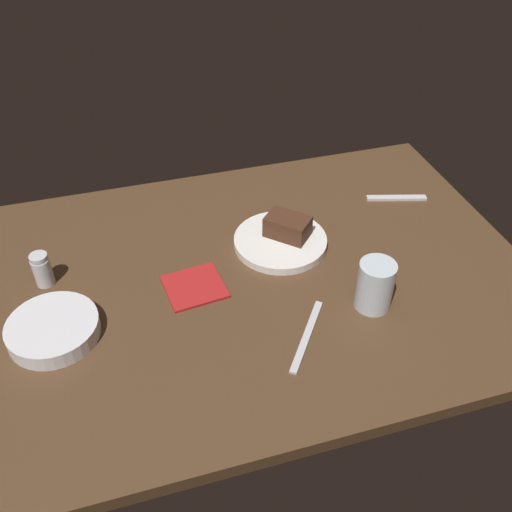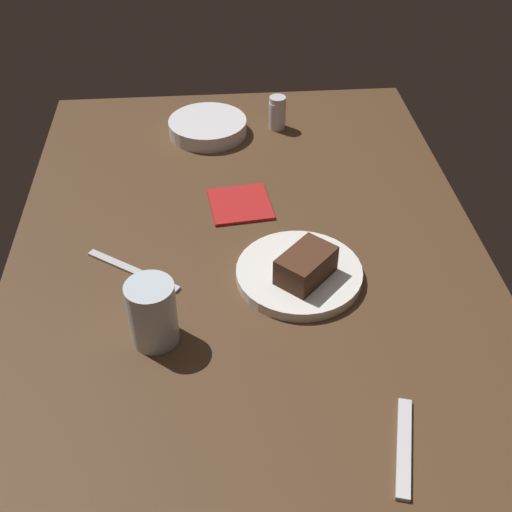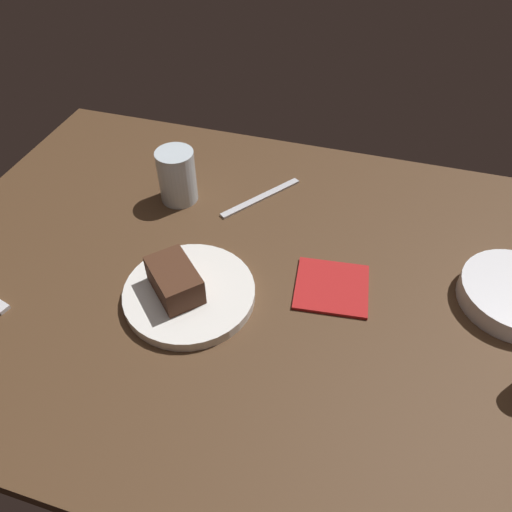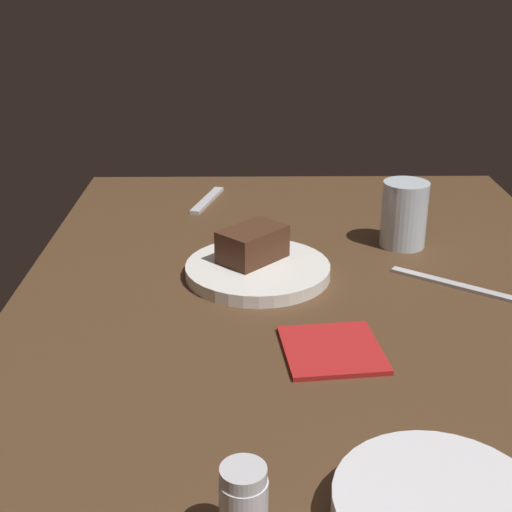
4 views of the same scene
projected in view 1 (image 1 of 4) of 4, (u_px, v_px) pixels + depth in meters
The scene contains 9 objects.
dining_table at pixel (250, 280), 123.52cm from camera, with size 120.00×84.00×3.00cm, color #4C331E.
dessert_plate at pixel (280, 242), 129.80cm from camera, with size 21.16×21.16×1.84cm, color white.
chocolate_cake_slice at pixel (288, 226), 128.57cm from camera, with size 9.62×6.19×4.87cm, color #472819.
salt_shaker at pixel (42, 270), 118.23cm from camera, with size 3.88×3.88×7.58cm.
water_glass at pixel (375, 285), 112.27cm from camera, with size 7.30×7.30×10.61cm, color silver.
side_bowl at pixel (53, 329), 108.29cm from camera, with size 17.43×17.43×3.37cm, color silver.
dessert_spoon at pixel (396, 198), 144.16cm from camera, with size 15.00×1.80×0.70cm, color silver.
butter_knife at pixel (307, 336), 108.95cm from camera, with size 19.00×1.40×0.50cm, color silver.
folded_napkin at pixel (195, 287), 119.29cm from camera, with size 11.88×11.42×0.60cm, color #B21E1E.
Camera 1 is at (-24.48, -87.62, 85.22)cm, focal length 40.10 mm.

